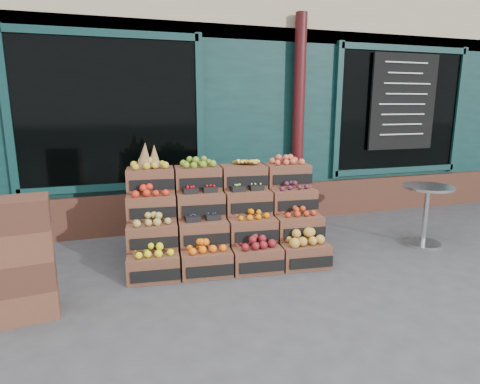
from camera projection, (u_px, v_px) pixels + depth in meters
name	position (u px, v px, depth m)	size (l,w,h in m)	color
ground	(278.00, 280.00, 4.34)	(60.00, 60.00, 0.00)	#404042
shop_facade	(185.00, 79.00, 8.57)	(12.00, 6.24, 4.80)	#0D2F2D
crate_display	(224.00, 223.00, 4.92)	(2.39, 1.35, 1.43)	brown
spare_crates	(20.00, 259.00, 3.49)	(0.58, 0.43, 1.09)	brown
bistro_table	(426.00, 208.00, 5.35)	(0.65, 0.65, 0.81)	silver
shopkeeper	(126.00, 157.00, 6.10)	(0.79, 0.52, 2.16)	#1C6229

